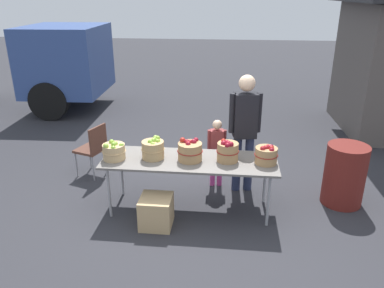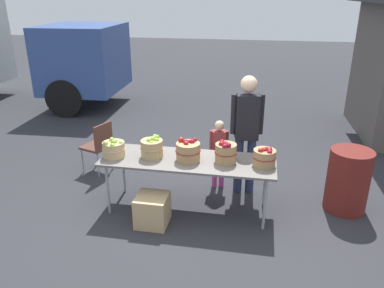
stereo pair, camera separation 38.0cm
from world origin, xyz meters
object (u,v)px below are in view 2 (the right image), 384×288
at_px(apple_basket_red_2, 265,157).
at_px(vendor_adult, 247,126).
at_px(apple_basket_green_1, 152,148).
at_px(produce_crate, 152,210).
at_px(child_customer, 219,149).
at_px(trash_barrel, 348,180).
at_px(market_table, 188,162).
at_px(apple_basket_green_0, 114,149).
at_px(apple_basket_red_1, 226,152).
at_px(folding_chair, 99,143).
at_px(apple_basket_red_0, 188,151).

bearing_deg(apple_basket_red_2, vendor_adult, 112.30).
height_order(apple_basket_green_1, produce_crate, apple_basket_green_1).
distance_m(child_customer, trash_barrel, 1.84).
height_order(vendor_adult, trash_barrel, vendor_adult).
height_order(market_table, apple_basket_green_0, apple_basket_green_0).
height_order(apple_basket_green_0, apple_basket_green_1, apple_basket_green_1).
bearing_deg(produce_crate, apple_basket_red_2, 17.45).
bearing_deg(market_table, apple_basket_red_2, -0.43).
height_order(apple_basket_red_2, child_customer, child_customer).
bearing_deg(apple_basket_red_2, market_table, 179.57).
relative_size(apple_basket_green_1, apple_basket_red_1, 1.03).
xyz_separation_m(apple_basket_green_0, folding_chair, (-0.66, 0.96, -0.36)).
bearing_deg(trash_barrel, apple_basket_red_2, -160.35).
xyz_separation_m(apple_basket_red_1, produce_crate, (-0.88, -0.45, -0.69)).
height_order(folding_chair, trash_barrel, trash_barrel).
height_order(apple_basket_red_1, vendor_adult, vendor_adult).
bearing_deg(vendor_adult, apple_basket_green_1, 18.48).
distance_m(market_table, apple_basket_red_0, 0.17).
bearing_deg(market_table, folding_chair, 152.04).
height_order(market_table, produce_crate, market_table).
height_order(apple_basket_green_0, trash_barrel, apple_basket_green_0).
bearing_deg(apple_basket_red_0, child_customer, 66.70).
distance_m(apple_basket_red_0, apple_basket_red_1, 0.49).
bearing_deg(child_customer, produce_crate, 52.29).
bearing_deg(trash_barrel, child_customer, 169.52).
bearing_deg(vendor_adult, apple_basket_red_2, 102.66).
relative_size(vendor_adult, produce_crate, 4.38).
height_order(vendor_adult, produce_crate, vendor_adult).
bearing_deg(apple_basket_red_0, apple_basket_red_2, 0.43).
relative_size(apple_basket_red_2, trash_barrel, 0.35).
height_order(market_table, trash_barrel, trash_barrel).
bearing_deg(apple_basket_red_0, vendor_adult, 42.60).
xyz_separation_m(apple_basket_red_1, trash_barrel, (1.63, 0.39, -0.45)).
xyz_separation_m(apple_basket_red_2, vendor_adult, (-0.27, 0.65, 0.16)).
relative_size(market_table, apple_basket_red_1, 7.63).
bearing_deg(produce_crate, apple_basket_green_1, 103.29).
relative_size(apple_basket_green_0, trash_barrel, 0.36).
height_order(apple_basket_green_0, apple_basket_red_0, apple_basket_red_0).
xyz_separation_m(apple_basket_red_2, folding_chair, (-2.64, 0.88, -0.36)).
relative_size(apple_basket_green_1, folding_chair, 0.36).
xyz_separation_m(apple_basket_green_1, folding_chair, (-1.16, 0.88, -0.37)).
relative_size(apple_basket_red_0, apple_basket_red_1, 1.11).
bearing_deg(vendor_adult, apple_basket_red_1, 60.55).
distance_m(apple_basket_green_0, trash_barrel, 3.19).
relative_size(market_table, apple_basket_green_1, 7.38).
distance_m(apple_basket_red_1, trash_barrel, 1.74).
height_order(apple_basket_green_0, folding_chair, apple_basket_green_0).
height_order(market_table, apple_basket_green_1, apple_basket_green_1).
height_order(market_table, apple_basket_red_0, apple_basket_red_0).
relative_size(market_table, trash_barrel, 2.63).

